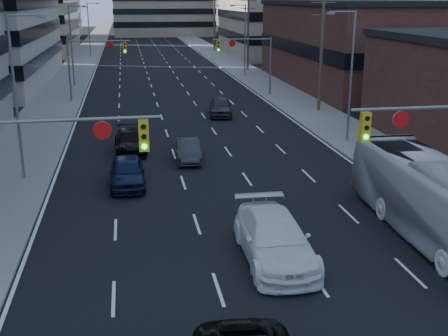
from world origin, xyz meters
name	(u,v)px	position (x,y,z in m)	size (l,w,h in m)	color
road_surface	(143,40)	(0.00, 130.00, 0.01)	(18.00, 300.00, 0.02)	black
sidewalk_left	(95,40)	(-11.50, 130.00, 0.07)	(5.00, 300.00, 0.15)	slate
sidewalk_right	(190,39)	(11.50, 130.00, 0.07)	(5.00, 300.00, 0.15)	slate
office_left_far	(15,8)	(-24.00, 100.00, 8.00)	(20.00, 30.00, 16.00)	gray
storefront_right_mid	(379,46)	(24.00, 50.00, 4.50)	(20.00, 30.00, 9.00)	#472119
office_right_far	(293,14)	(25.00, 88.00, 7.00)	(22.00, 28.00, 14.00)	gray
bg_block_right	(271,14)	(32.00, 130.00, 6.00)	(22.00, 22.00, 12.00)	gray
signal_near_left	(46,163)	(-7.45, 8.00, 4.33)	(6.59, 0.33, 6.00)	slate
signal_near_right	(445,144)	(7.45, 8.00, 4.33)	(6.59, 0.33, 6.00)	slate
signal_far_left	(93,57)	(-7.68, 45.00, 4.30)	(6.09, 0.33, 6.00)	slate
signal_far_right	(248,54)	(7.68, 45.00, 4.30)	(6.09, 0.33, 6.00)	slate
utility_pole_block	(322,46)	(12.20, 36.00, 5.78)	(2.20, 0.28, 11.00)	#4C3D2D
utility_pole_midblock	(248,28)	(12.20, 66.00, 5.78)	(2.20, 0.28, 11.00)	#4C3D2D
utility_pole_distant	(214,20)	(12.20, 96.00, 5.78)	(2.20, 0.28, 11.00)	#4C3D2D
streetlight_left_near	(18,90)	(-10.34, 20.00, 5.05)	(2.03, 0.22, 9.00)	slate
streetlight_left_mid	(73,42)	(-10.34, 55.00, 5.05)	(2.03, 0.22, 9.00)	slate
streetlight_left_far	(90,27)	(-10.34, 90.00, 5.05)	(2.03, 0.22, 9.00)	slate
streetlight_right_near	(349,70)	(10.34, 25.00, 5.05)	(2.03, 0.22, 9.00)	slate
streetlight_right_far	(244,37)	(10.34, 60.00, 5.05)	(2.03, 0.22, 9.00)	slate
white_van	(274,238)	(0.72, 7.97, 0.89)	(2.48, 6.11, 1.77)	white
transit_bus	(437,201)	(7.86, 8.74, 1.69)	(2.83, 12.11, 3.37)	silver
sedan_blue	(127,172)	(-4.81, 18.02, 0.78)	(1.85, 4.59, 1.56)	#0C1333
sedan_grey_center	(188,150)	(-1.01, 22.38, 0.67)	(1.41, 4.04, 1.33)	#2D2C2F
sedan_black_far	(130,141)	(-4.56, 25.09, 0.71)	(2.00, 4.93, 1.43)	black
sedan_grey_right	(221,107)	(3.29, 35.83, 0.78)	(1.85, 4.59, 1.56)	#2E2E30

